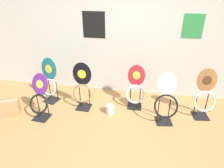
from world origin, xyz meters
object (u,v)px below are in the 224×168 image
toilet_seat_display_purple_note (40,99)px  paint_can (110,109)px  toilet_seat_display_white_plain (166,100)px  toilet_seat_display_teal_sax (49,81)px  toilet_seat_display_jazz_black (82,88)px  toilet_seat_display_woodgrain (205,96)px  toilet_seat_display_crimson_swirl (136,89)px  storage_box (9,107)px

toilet_seat_display_purple_note → paint_can: size_ratio=4.75×
toilet_seat_display_white_plain → toilet_seat_display_teal_sax: toilet_seat_display_teal_sax is taller
toilet_seat_display_jazz_black → paint_can: size_ratio=5.41×
toilet_seat_display_jazz_black → toilet_seat_display_woodgrain: bearing=2.8°
toilet_seat_display_crimson_swirl → toilet_seat_display_white_plain: bearing=-36.3°
toilet_seat_display_jazz_black → toilet_seat_display_purple_note: bearing=-147.2°
toilet_seat_display_purple_note → toilet_seat_display_woodgrain: bearing=10.5°
toilet_seat_display_woodgrain → toilet_seat_display_teal_sax: size_ratio=1.00×
toilet_seat_display_teal_sax → paint_can: (1.30, -0.25, -0.35)m
toilet_seat_display_jazz_black → toilet_seat_display_crimson_swirl: toilet_seat_display_jazz_black is taller
paint_can → storage_box: storage_box is taller
toilet_seat_display_teal_sax → paint_can: size_ratio=5.33×
toilet_seat_display_woodgrain → toilet_seat_display_purple_note: bearing=-169.5°
toilet_seat_display_woodgrain → toilet_seat_display_crimson_swirl: bearing=173.7°
toilet_seat_display_teal_sax → storage_box: size_ratio=2.16×
toilet_seat_display_crimson_swirl → paint_can: size_ratio=4.73×
toilet_seat_display_teal_sax → paint_can: toilet_seat_display_teal_sax is taller
toilet_seat_display_crimson_swirl → toilet_seat_display_purple_note: 1.81m
storage_box → toilet_seat_display_teal_sax: bearing=47.0°
toilet_seat_display_woodgrain → toilet_seat_display_purple_note: 2.97m
toilet_seat_display_woodgrain → storage_box: toilet_seat_display_woodgrain is taller
toilet_seat_display_teal_sax → storage_box: 0.88m
toilet_seat_display_woodgrain → storage_box: bearing=-170.9°
toilet_seat_display_crimson_swirl → paint_can: toilet_seat_display_crimson_swirl is taller
toilet_seat_display_woodgrain → storage_box: (-3.57, -0.57, -0.30)m
toilet_seat_display_purple_note → storage_box: (-0.65, -0.03, -0.24)m
toilet_seat_display_white_plain → toilet_seat_display_jazz_black: 1.57m
toilet_seat_display_jazz_black → toilet_seat_display_purple_note: 0.80m
toilet_seat_display_crimson_swirl → storage_box: bearing=-163.0°
toilet_seat_display_woodgrain → toilet_seat_display_teal_sax: toilet_seat_display_woodgrain is taller
toilet_seat_display_crimson_swirl → toilet_seat_display_woodgrain: bearing=-6.3°
toilet_seat_display_white_plain → toilet_seat_display_woodgrain: 0.74m
paint_can → toilet_seat_display_woodgrain: bearing=7.0°
toilet_seat_display_woodgrain → toilet_seat_display_purple_note: toilet_seat_display_woodgrain is taller
toilet_seat_display_woodgrain → toilet_seat_display_crimson_swirl: toilet_seat_display_woodgrain is taller
toilet_seat_display_white_plain → storage_box: size_ratio=2.11×
paint_can → toilet_seat_display_jazz_black: bearing=170.0°
toilet_seat_display_crimson_swirl → storage_box: 2.44m
toilet_seat_display_woodgrain → toilet_seat_display_jazz_black: 2.25m
paint_can → toilet_seat_display_white_plain: bearing=-3.4°
toilet_seat_display_crimson_swirl → paint_can: (-0.45, -0.35, -0.30)m
toilet_seat_display_jazz_black → toilet_seat_display_crimson_swirl: bearing=14.0°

